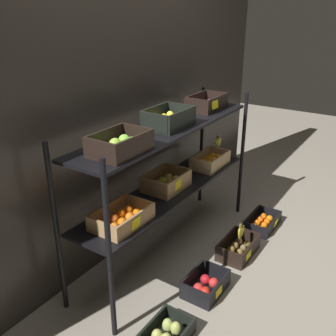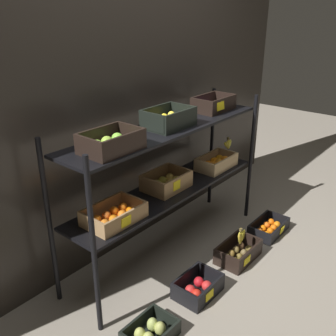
% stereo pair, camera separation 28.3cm
% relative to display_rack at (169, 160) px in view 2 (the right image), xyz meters
% --- Properties ---
extents(ground_plane, '(10.00, 10.00, 0.00)m').
position_rel_display_rack_xyz_m(ground_plane, '(0.00, 0.01, -0.79)').
color(ground_plane, gray).
extents(storefront_wall, '(4.19, 0.12, 1.93)m').
position_rel_display_rack_xyz_m(storefront_wall, '(0.00, 0.42, 0.18)').
color(storefront_wall, '#2D2823').
rests_on(storefront_wall, ground_plane).
extents(display_rack, '(1.92, 0.45, 1.17)m').
position_rel_display_rack_xyz_m(display_rack, '(0.00, 0.00, 0.00)').
color(display_rack, black).
rests_on(display_rack, ground_plane).
extents(crate_ground_pear, '(0.31, 0.23, 0.10)m').
position_rel_display_rack_xyz_m(crate_ground_pear, '(-0.76, -0.49, -0.74)').
color(crate_ground_pear, black).
rests_on(crate_ground_pear, ground_plane).
extents(crate_ground_apple_red, '(0.32, 0.23, 0.13)m').
position_rel_display_rack_xyz_m(crate_ground_apple_red, '(-0.26, -0.47, -0.74)').
color(crate_ground_apple_red, black).
rests_on(crate_ground_apple_red, ground_plane).
extents(crate_ground_kiwi, '(0.37, 0.23, 0.13)m').
position_rel_display_rack_xyz_m(crate_ground_kiwi, '(0.26, -0.48, -0.74)').
color(crate_ground_kiwi, black).
rests_on(crate_ground_kiwi, ground_plane).
extents(crate_ground_tangerine, '(0.37, 0.23, 0.10)m').
position_rel_display_rack_xyz_m(crate_ground_tangerine, '(0.76, -0.49, -0.75)').
color(crate_ground_tangerine, black).
rests_on(crate_ground_tangerine, ground_plane).
extents(banana_bunch_loose, '(0.12, 0.04, 0.14)m').
position_rel_display_rack_xyz_m(banana_bunch_loose, '(0.27, -0.49, -0.60)').
color(banana_bunch_loose, brown).
rests_on(banana_bunch_loose, crate_ground_kiwi).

